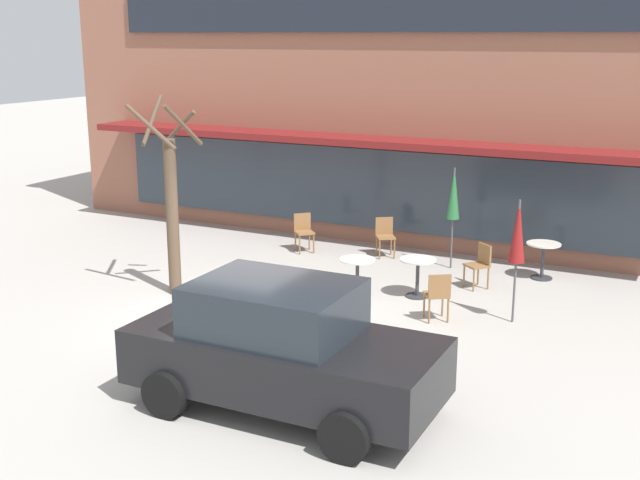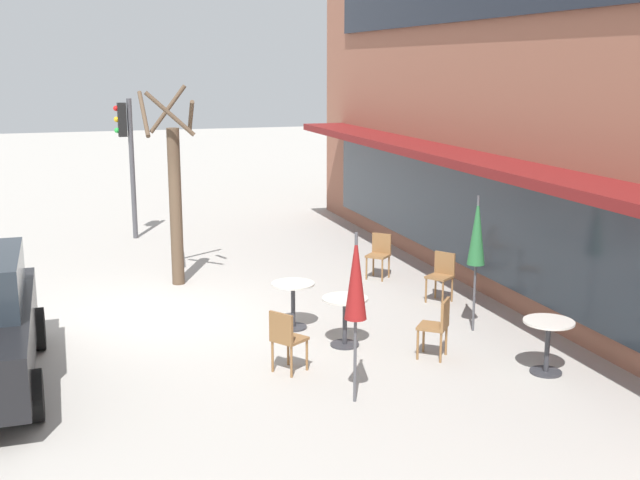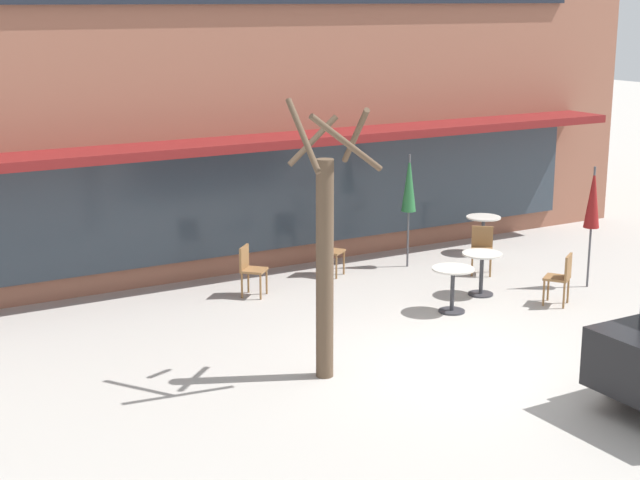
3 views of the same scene
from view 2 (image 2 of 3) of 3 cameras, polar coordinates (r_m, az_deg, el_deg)
name	(u,v)px [view 2 (image 2 of 3)]	position (r m, az deg, el deg)	size (l,w,h in m)	color
ground_plane	(155,316)	(13.97, -11.63, -5.35)	(80.00, 80.00, 0.00)	#ADA8A0
cafe_table_near_wall	(293,298)	(12.96, -1.93, -4.11)	(0.70, 0.70, 0.76)	#333338
cafe_table_streetside	(345,313)	(12.16, 1.78, -5.22)	(0.70, 0.70, 0.76)	#333338
cafe_table_by_tree	(548,338)	(11.54, 15.90, -6.70)	(0.70, 0.70, 0.76)	#333338
patio_umbrella_green_folded	(356,278)	(9.87, 2.57, -2.69)	(0.28, 0.28, 2.20)	#4C4C51
patio_umbrella_cream_folded	(477,232)	(12.79, 11.11, 0.59)	(0.28, 0.28, 2.20)	#4C4C51
cafe_chair_0	(286,337)	(11.12, -2.43, -6.88)	(0.56, 0.56, 0.89)	olive
cafe_chair_1	(438,323)	(11.78, 8.37, -5.90)	(0.56, 0.56, 0.89)	olive
cafe_chair_2	(442,273)	(14.57, 8.65, -2.34)	(0.56, 0.56, 0.89)	olive
cafe_chair_3	(379,252)	(16.03, 4.25, -0.87)	(0.57, 0.57, 0.89)	olive
street_tree	(174,195)	(15.54, -10.32, 3.20)	(1.09, 0.98, 3.82)	brown
traffic_light_pole	(127,145)	(19.93, -13.57, 6.59)	(0.26, 0.44, 3.40)	#47474C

